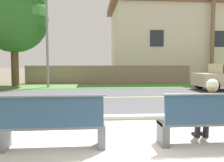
{
  "coord_description": "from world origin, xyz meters",
  "views": [
    {
      "loc": [
        -0.73,
        -3.91,
        1.53
      ],
      "look_at": [
        -0.13,
        3.25,
        1.0
      ],
      "focal_mm": 37.12,
      "sensor_mm": 36.0,
      "label": 1
    }
  ],
  "objects_px": {
    "bench_left": "(52,125)",
    "shade_tree_left": "(15,13)",
    "palm_tree_tall": "(214,3)",
    "seated_person_olive": "(209,108)",
    "streetlamp": "(47,22)",
    "bench_right": "(209,121)"
  },
  "relations": [
    {
      "from": "shade_tree_left",
      "to": "bench_left",
      "type": "bearing_deg",
      "value": -69.94
    },
    {
      "from": "seated_person_olive",
      "to": "streetlamp",
      "type": "height_order",
      "value": "streetlamp"
    },
    {
      "from": "bench_left",
      "to": "streetlamp",
      "type": "bearing_deg",
      "value": 100.87
    },
    {
      "from": "bench_left",
      "to": "shade_tree_left",
      "type": "relative_size",
      "value": 0.25
    },
    {
      "from": "seated_person_olive",
      "to": "streetlamp",
      "type": "bearing_deg",
      "value": 114.68
    },
    {
      "from": "bench_right",
      "to": "seated_person_olive",
      "type": "distance_m",
      "value": 0.29
    },
    {
      "from": "streetlamp",
      "to": "palm_tree_tall",
      "type": "bearing_deg",
      "value": 11.1
    },
    {
      "from": "bench_left",
      "to": "streetlamp",
      "type": "height_order",
      "value": "streetlamp"
    },
    {
      "from": "seated_person_olive",
      "to": "streetlamp",
      "type": "distance_m",
      "value": 12.83
    },
    {
      "from": "seated_person_olive",
      "to": "shade_tree_left",
      "type": "height_order",
      "value": "shade_tree_left"
    },
    {
      "from": "shade_tree_left",
      "to": "streetlamp",
      "type": "bearing_deg",
      "value": -19.07
    },
    {
      "from": "bench_left",
      "to": "shade_tree_left",
      "type": "height_order",
      "value": "shade_tree_left"
    },
    {
      "from": "seated_person_olive",
      "to": "palm_tree_tall",
      "type": "xyz_separation_m",
      "value": [
        7.29,
        13.64,
        5.68
      ]
    },
    {
      "from": "shade_tree_left",
      "to": "bench_right",
      "type": "bearing_deg",
      "value": -58.92
    },
    {
      "from": "bench_left",
      "to": "shade_tree_left",
      "type": "xyz_separation_m",
      "value": [
        -4.44,
        12.15,
        4.49
      ]
    },
    {
      "from": "palm_tree_tall",
      "to": "bench_left",
      "type": "bearing_deg",
      "value": -126.58
    },
    {
      "from": "streetlamp",
      "to": "shade_tree_left",
      "type": "relative_size",
      "value": 0.98
    },
    {
      "from": "bench_left",
      "to": "palm_tree_tall",
      "type": "bearing_deg",
      "value": 53.42
    },
    {
      "from": "shade_tree_left",
      "to": "palm_tree_tall",
      "type": "bearing_deg",
      "value": 6.46
    },
    {
      "from": "bench_left",
      "to": "seated_person_olive",
      "type": "relative_size",
      "value": 1.49
    },
    {
      "from": "bench_right",
      "to": "streetlamp",
      "type": "height_order",
      "value": "streetlamp"
    },
    {
      "from": "bench_left",
      "to": "bench_right",
      "type": "xyz_separation_m",
      "value": [
        2.89,
        0.0,
        0.0
      ]
    }
  ]
}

